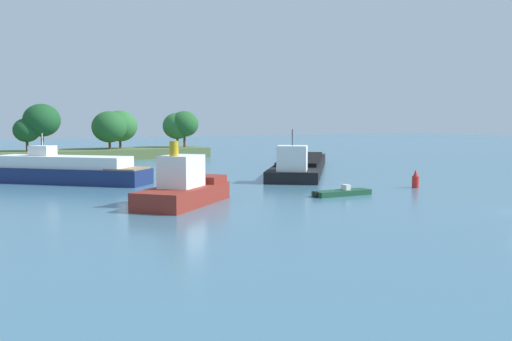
{
  "coord_description": "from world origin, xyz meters",
  "views": [
    {
      "loc": [
        -39.67,
        -25.14,
        6.88
      ],
      "look_at": [
        -5.37,
        30.29,
        1.2
      ],
      "focal_mm": 40.32,
      "sensor_mm": 36.0,
      "label": 1
    }
  ],
  "objects_px": {
    "fishing_skiff": "(342,193)",
    "channel_buoy_red": "(415,180)",
    "cargo_barge": "(301,164)",
    "tugboat": "(184,188)",
    "white_riverboat": "(63,170)"
  },
  "relations": [
    {
      "from": "tugboat",
      "to": "fishing_skiff",
      "type": "distance_m",
      "value": 14.98
    },
    {
      "from": "cargo_barge",
      "to": "channel_buoy_red",
      "type": "relative_size",
      "value": 16.45
    },
    {
      "from": "white_riverboat",
      "to": "fishing_skiff",
      "type": "distance_m",
      "value": 31.14
    },
    {
      "from": "white_riverboat",
      "to": "fishing_skiff",
      "type": "height_order",
      "value": "white_riverboat"
    },
    {
      "from": "channel_buoy_red",
      "to": "fishing_skiff",
      "type": "bearing_deg",
      "value": -176.33
    },
    {
      "from": "white_riverboat",
      "to": "fishing_skiff",
      "type": "relative_size",
      "value": 2.92
    },
    {
      "from": "cargo_barge",
      "to": "channel_buoy_red",
      "type": "height_order",
      "value": "cargo_barge"
    },
    {
      "from": "white_riverboat",
      "to": "tugboat",
      "type": "height_order",
      "value": "white_riverboat"
    },
    {
      "from": "tugboat",
      "to": "channel_buoy_red",
      "type": "relative_size",
      "value": 5.56
    },
    {
      "from": "cargo_barge",
      "to": "white_riverboat",
      "type": "distance_m",
      "value": 31.33
    },
    {
      "from": "channel_buoy_red",
      "to": "tugboat",
      "type": "bearing_deg",
      "value": 175.92
    },
    {
      "from": "cargo_barge",
      "to": "white_riverboat",
      "type": "bearing_deg",
      "value": 177.03
    },
    {
      "from": "fishing_skiff",
      "to": "channel_buoy_red",
      "type": "bearing_deg",
      "value": 3.67
    },
    {
      "from": "tugboat",
      "to": "cargo_barge",
      "type": "bearing_deg",
      "value": 37.27
    },
    {
      "from": "white_riverboat",
      "to": "channel_buoy_red",
      "type": "distance_m",
      "value": 37.97
    }
  ]
}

